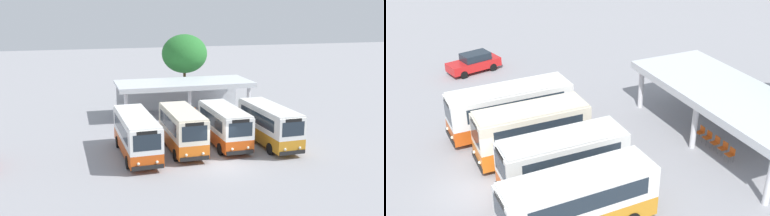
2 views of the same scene
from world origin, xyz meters
The scene contains 12 objects.
ground_plane centered at (0.00, 0.00, 0.00)m, with size 180.00×180.00×0.00m, color #939399.
city_bus_nearest_orange centered at (-5.43, 3.67, 1.73)m, with size 2.57×8.07×3.11m.
city_bus_second_in_row centered at (-1.91, 3.87, 1.78)m, with size 2.39×6.75×3.22m.
city_bus_middle_cream centered at (1.61, 4.35, 1.71)m, with size 2.39×6.93×3.08m.
city_bus_fourth_amber centered at (5.13, 3.63, 1.75)m, with size 2.46×7.60×3.15m.
terminal_canopy centered at (1.16, 16.05, 2.65)m, with size 13.62×5.61×3.40m.
waiting_chair_end_by_column centered at (0.47, 14.27, 0.52)m, with size 0.44×0.44×0.86m.
waiting_chair_second_from_end centered at (1.19, 14.26, 0.52)m, with size 0.44×0.44×0.86m.
waiting_chair_middle_seat centered at (1.91, 14.29, 0.52)m, with size 0.44×0.44×0.86m.
waiting_chair_fourth_seat centered at (2.63, 14.30, 0.52)m, with size 0.44×0.44×0.86m.
waiting_chair_fifth_seat centered at (3.34, 14.22, 0.52)m, with size 0.44×0.44×0.86m.
roadside_tree_behind_canopy centered at (2.81, 21.46, 5.53)m, with size 5.17×5.17×7.74m.
Camera 1 is at (-9.77, -27.33, 10.82)m, focal length 41.32 mm.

